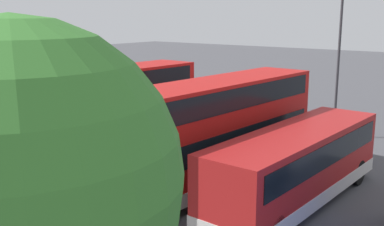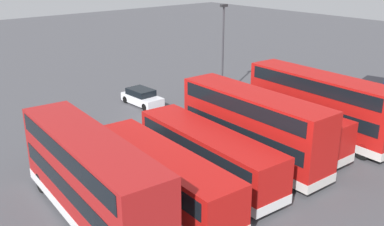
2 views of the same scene
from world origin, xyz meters
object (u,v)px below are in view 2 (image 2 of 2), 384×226
at_px(bus_double_decker_fourth, 253,125).
at_px(bus_double_decker_second, 320,103).
at_px(bus_single_deck_sixth, 162,175).
at_px(bus_double_decker_seventh, 90,177).
at_px(bus_single_deck_third, 277,123).
at_px(bus_single_deck_fifth, 208,152).
at_px(waste_bin_yellow, 72,151).
at_px(lamp_post_tall, 223,45).
at_px(bus_single_deck_near_end, 346,104).
at_px(car_hatchback_silver, 142,97).

bearing_deg(bus_double_decker_fourth, bus_double_decker_second, 178.74).
height_order(bus_single_deck_sixth, bus_double_decker_seventh, bus_double_decker_seventh).
distance_m(bus_double_decker_second, bus_single_deck_third, 3.93).
relative_size(bus_double_decker_second, bus_double_decker_seventh, 0.99).
relative_size(bus_double_decker_fourth, bus_single_deck_fifth, 1.01).
bearing_deg(waste_bin_yellow, lamp_post_tall, -169.09).
distance_m(bus_double_decker_second, bus_single_deck_fifth, 10.72).
relative_size(bus_single_deck_near_end, car_hatchback_silver, 2.46).
distance_m(bus_double_decker_seventh, lamp_post_tall, 22.06).
distance_m(bus_double_decker_fourth, bus_single_deck_fifth, 3.81).
distance_m(bus_double_decker_second, car_hatchback_silver, 15.53).
bearing_deg(lamp_post_tall, bus_single_deck_near_end, 103.96).
xyz_separation_m(bus_double_decker_seventh, car_hatchback_silver, (-12.23, -13.79, -1.75)).
relative_size(bus_single_deck_near_end, bus_double_decker_seventh, 0.85).
bearing_deg(bus_single_deck_fifth, bus_double_decker_second, 178.68).
distance_m(bus_single_deck_near_end, waste_bin_yellow, 20.95).
height_order(bus_single_deck_fifth, waste_bin_yellow, bus_single_deck_fifth).
bearing_deg(bus_double_decker_seventh, bus_double_decker_fourth, 178.37).
bearing_deg(bus_double_decker_second, bus_double_decker_fourth, -1.26).
xyz_separation_m(bus_single_deck_fifth, lamp_post_tall, (-11.66, -10.92, 3.35)).
bearing_deg(bus_double_decker_second, bus_single_deck_sixth, 1.26).
xyz_separation_m(bus_double_decker_seventh, waste_bin_yellow, (-2.49, -7.50, -1.97)).
height_order(bus_single_deck_sixth, car_hatchback_silver, bus_single_deck_sixth).
height_order(bus_single_deck_near_end, waste_bin_yellow, bus_single_deck_near_end).
relative_size(bus_single_deck_sixth, lamp_post_tall, 1.27).
distance_m(bus_single_deck_near_end, bus_single_deck_sixth, 18.17).
bearing_deg(bus_double_decker_fourth, bus_single_deck_sixth, 3.61).
bearing_deg(bus_single_deck_fifth, bus_single_deck_third, -175.39).
xyz_separation_m(bus_double_decker_fourth, lamp_post_tall, (-7.94, -11.02, 2.53)).
distance_m(bus_single_deck_third, car_hatchback_silver, 13.65).
bearing_deg(bus_single_deck_near_end, bus_single_deck_third, -5.38).
distance_m(bus_double_decker_second, lamp_post_tall, 11.49).
bearing_deg(bus_double_decker_seventh, bus_single_deck_third, -178.67).
distance_m(bus_single_deck_third, bus_single_deck_fifth, 6.95).
relative_size(bus_double_decker_fourth, lamp_post_tall, 1.29).
xyz_separation_m(bus_double_decker_fourth, car_hatchback_silver, (-1.06, -14.10, -1.75)).
xyz_separation_m(bus_single_deck_sixth, waste_bin_yellow, (1.22, -8.28, -1.15)).
bearing_deg(bus_single_deck_third, bus_single_deck_fifth, 4.61).
relative_size(bus_double_decker_second, bus_single_deck_third, 1.09).
bearing_deg(bus_single_deck_fifth, bus_double_decker_seventh, -1.73).
xyz_separation_m(bus_single_deck_sixth, lamp_post_tall, (-15.42, -11.49, 3.35)).
relative_size(bus_single_deck_third, bus_double_decker_fourth, 0.98).
relative_size(bus_double_decker_fourth, bus_double_decker_seventh, 0.92).
relative_size(bus_double_decker_second, bus_single_deck_sixth, 1.09).
xyz_separation_m(bus_single_deck_near_end, bus_single_deck_sixth, (18.17, 0.42, 0.00)).
xyz_separation_m(bus_single_deck_fifth, bus_single_deck_sixth, (3.75, 0.56, -0.00)).
bearing_deg(car_hatchback_silver, lamp_post_tall, 155.87).
bearing_deg(waste_bin_yellow, bus_double_decker_seventh, 71.63).
relative_size(bus_double_decker_second, lamp_post_tall, 1.38).
relative_size(bus_single_deck_near_end, bus_single_deck_sixth, 0.94).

